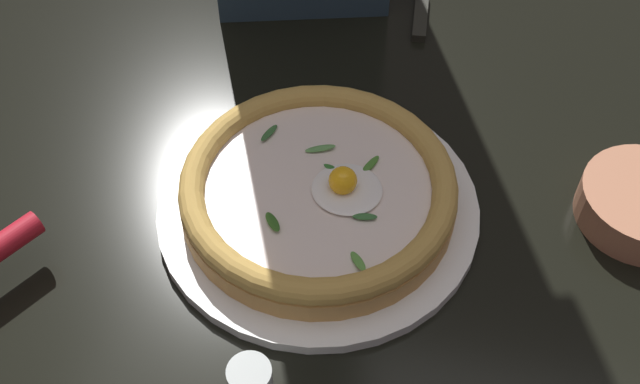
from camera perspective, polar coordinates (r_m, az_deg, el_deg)
ground_plane at (r=0.75m, az=-0.13°, el=-2.16°), size 2.40×2.40×0.03m
pizza_plate at (r=0.73m, az=0.00°, el=-1.31°), size 0.30×0.30×0.01m
pizza at (r=0.71m, az=0.02°, el=0.02°), size 0.26×0.26×0.05m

